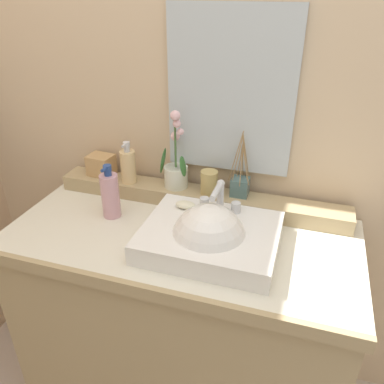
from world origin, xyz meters
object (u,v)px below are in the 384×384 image
reed_diffuser (240,185)px  tumbler_cup (209,183)px  sink_basin (209,239)px  lotion_bottle (110,195)px  trinket_box (101,165)px  potted_plant (176,168)px  soap_bar (185,205)px  soap_dispenser (128,166)px

reed_diffuser → tumbler_cup: bearing=-167.2°
sink_basin → tumbler_cup: (-0.07, 0.25, 0.07)m
lotion_bottle → trinket_box: bearing=126.7°
tumbler_cup → reed_diffuser: size_ratio=0.36×
reed_diffuser → potted_plant: bearing=-178.4°
potted_plant → soap_bar: bearing=-60.9°
soap_bar → trinket_box: trinket_box is taller
tumbler_cup → trinket_box: bearing=177.0°
tumbler_cup → reed_diffuser: (0.11, 0.03, -0.01)m
trinket_box → potted_plant: bearing=4.3°
soap_bar → lotion_bottle: 0.27m
reed_diffuser → trinket_box: reed_diffuser is taller
tumbler_cup → lotion_bottle: 0.36m
soap_bar → soap_dispenser: 0.31m
lotion_bottle → potted_plant: bearing=45.0°
sink_basin → tumbler_cup: 0.27m
sink_basin → reed_diffuser: size_ratio=1.73×
potted_plant → reed_diffuser: 0.25m
potted_plant → reed_diffuser: size_ratio=1.23×
soap_bar → lotion_bottle: (-0.27, -0.02, 0.01)m
soap_bar → sink_basin: bearing=-41.5°
soap_dispenser → lotion_bottle: (0.01, -0.16, -0.04)m
soap_bar → trinket_box: bearing=158.0°
tumbler_cup → trinket_box: 0.46m
soap_bar → tumbler_cup: size_ratio=0.78×
reed_diffuser → lotion_bottle: reed_diffuser is taller
reed_diffuser → trinket_box: 0.57m
potted_plant → soap_dispenser: bearing=-173.8°
soap_dispenser → reed_diffuser: reed_diffuser is taller
sink_basin → soap_dispenser: soap_dispenser is taller
potted_plant → trinket_box: (-0.32, 0.01, -0.03)m
sink_basin → reed_diffuser: bearing=81.7°
sink_basin → lotion_bottle: size_ratio=2.13×
sink_basin → tumbler_cup: bearing=106.1°
potted_plant → trinket_box: potted_plant is taller
potted_plant → tumbler_cup: (0.14, -0.02, -0.03)m
soap_dispenser → lotion_bottle: size_ratio=0.83×
lotion_bottle → soap_bar: bearing=4.7°
sink_basin → tumbler_cup: sink_basin is taller
reed_diffuser → sink_basin: bearing=-98.3°
soap_bar → reed_diffuser: (0.16, 0.17, 0.02)m
soap_bar → trinket_box: (-0.41, 0.17, 0.02)m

